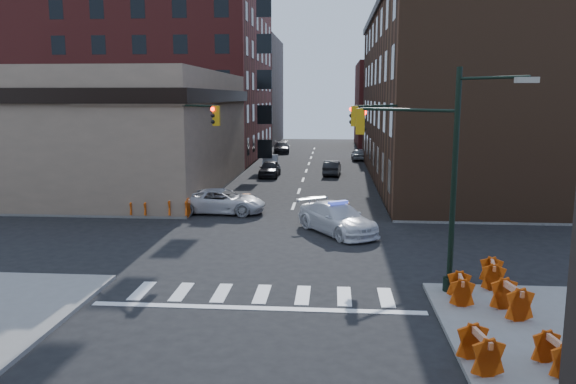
% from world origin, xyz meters
% --- Properties ---
extents(ground, '(140.00, 140.00, 0.00)m').
position_xyz_m(ground, '(0.00, 0.00, 0.00)').
color(ground, black).
rests_on(ground, ground).
extents(sidewalk_nw, '(34.00, 54.50, 0.15)m').
position_xyz_m(sidewalk_nw, '(-23.00, 32.75, 0.07)').
color(sidewalk_nw, gray).
rests_on(sidewalk_nw, ground).
extents(sidewalk_ne, '(34.00, 54.50, 0.15)m').
position_xyz_m(sidewalk_ne, '(23.00, 32.75, 0.07)').
color(sidewalk_ne, gray).
rests_on(sidewalk_ne, ground).
extents(bank_building, '(22.00, 22.00, 9.00)m').
position_xyz_m(bank_building, '(-17.00, 16.50, 4.50)').
color(bank_building, '#8E755D').
rests_on(bank_building, ground).
extents(apartment_block, '(25.00, 25.00, 24.00)m').
position_xyz_m(apartment_block, '(-18.50, 40.00, 12.00)').
color(apartment_block, maroon).
rests_on(apartment_block, ground).
extents(commercial_row_ne, '(14.00, 34.00, 14.00)m').
position_xyz_m(commercial_row_ne, '(13.00, 22.50, 7.00)').
color(commercial_row_ne, '#4A2F1D').
rests_on(commercial_row_ne, ground).
extents(filler_nw, '(20.00, 18.00, 16.00)m').
position_xyz_m(filler_nw, '(-16.00, 62.00, 8.00)').
color(filler_nw, brown).
rests_on(filler_nw, ground).
extents(filler_ne, '(16.00, 16.00, 12.00)m').
position_xyz_m(filler_ne, '(14.00, 58.00, 6.00)').
color(filler_ne, maroon).
rests_on(filler_ne, ground).
extents(signal_pole_se, '(5.40, 5.27, 8.00)m').
position_xyz_m(signal_pole_se, '(6.04, -5.52, 4.61)').
color(signal_pole_se, black).
rests_on(signal_pole_se, sidewalk_se).
extents(signal_pole_nw, '(3.58, 3.67, 8.00)m').
position_xyz_m(signal_pole_nw, '(-5.85, 5.34, 4.34)').
color(signal_pole_nw, black).
rests_on(signal_pole_nw, sidewalk_nw).
extents(signal_pole_ne, '(3.67, 3.58, 8.00)m').
position_xyz_m(signal_pole_ne, '(5.84, 5.35, 4.34)').
color(signal_pole_ne, black).
rests_on(signal_pole_ne, sidewalk_ne).
extents(tree_ne_near, '(3.00, 3.00, 4.85)m').
position_xyz_m(tree_ne_near, '(7.50, 26.00, 3.49)').
color(tree_ne_near, black).
rests_on(tree_ne_near, sidewalk_ne).
extents(tree_ne_far, '(3.00, 3.00, 4.85)m').
position_xyz_m(tree_ne_far, '(7.50, 34.00, 3.49)').
color(tree_ne_far, black).
rests_on(tree_ne_far, sidewalk_ne).
extents(police_car, '(4.88, 5.79, 1.59)m').
position_xyz_m(police_car, '(2.81, 2.81, 0.79)').
color(police_car, silver).
rests_on(police_car, ground).
extents(pickup, '(5.52, 2.76, 1.50)m').
position_xyz_m(pickup, '(-4.29, 7.46, 0.75)').
color(pickup, silver).
rests_on(pickup, ground).
extents(parked_car_wnear, '(1.78, 4.31, 1.46)m').
position_xyz_m(parked_car_wnear, '(-3.11, 23.71, 0.73)').
color(parked_car_wnear, black).
rests_on(parked_car_wnear, ground).
extents(parked_car_wfar, '(1.78, 4.36, 1.41)m').
position_xyz_m(parked_car_wfar, '(-3.64, 29.14, 0.70)').
color(parked_car_wfar, gray).
rests_on(parked_car_wfar, ground).
extents(parked_car_wdeep, '(2.40, 5.01, 1.41)m').
position_xyz_m(parked_car_wdeep, '(-4.02, 45.51, 0.70)').
color(parked_car_wdeep, black).
rests_on(parked_car_wdeep, ground).
extents(parked_car_enear, '(1.74, 4.17, 1.34)m').
position_xyz_m(parked_car_enear, '(2.50, 25.19, 0.67)').
color(parked_car_enear, black).
rests_on(parked_car_enear, ground).
extents(parked_car_efar, '(1.58, 3.86, 1.31)m').
position_xyz_m(parked_car_efar, '(5.50, 38.01, 0.66)').
color(parked_car_efar, '#96999E').
rests_on(parked_car_efar, ground).
extents(pedestrian_a, '(0.79, 0.61, 1.92)m').
position_xyz_m(pedestrian_a, '(-6.74, 8.81, 1.11)').
color(pedestrian_a, black).
rests_on(pedestrian_a, sidewalk_nw).
extents(pedestrian_b, '(0.95, 0.90, 1.55)m').
position_xyz_m(pedestrian_b, '(-8.46, 6.45, 0.93)').
color(pedestrian_b, black).
rests_on(pedestrian_b, sidewalk_nw).
extents(pedestrian_c, '(1.03, 0.78, 1.62)m').
position_xyz_m(pedestrian_c, '(-12.53, 7.82, 0.96)').
color(pedestrian_c, '#202331').
rests_on(pedestrian_c, sidewalk_nw).
extents(barrel_road, '(0.60, 0.60, 1.04)m').
position_xyz_m(barrel_road, '(3.24, 6.00, 0.52)').
color(barrel_road, '#CC4E09').
rests_on(barrel_road, ground).
extents(barrel_bank, '(0.62, 0.62, 0.97)m').
position_xyz_m(barrel_bank, '(-2.95, 8.89, 0.49)').
color(barrel_bank, '#CF5709').
rests_on(barrel_bank, ground).
extents(barricade_se_a, '(0.87, 1.38, 0.96)m').
position_xyz_m(barricade_se_a, '(8.50, -5.70, 0.63)').
color(barricade_se_a, '#C65009').
rests_on(barricade_se_a, sidewalk_se).
extents(barricade_se_b, '(0.73, 1.28, 0.92)m').
position_xyz_m(barricade_se_b, '(6.96, -7.42, 0.61)').
color(barricade_se_b, '#CC5109').
rests_on(barricade_se_b, sidewalk_se).
extents(barricade_se_c, '(0.94, 1.48, 1.03)m').
position_xyz_m(barricade_se_c, '(8.33, -8.50, 0.66)').
color(barricade_se_c, orange).
rests_on(barricade_se_c, sidewalk_se).
extents(barricade_se_d, '(0.85, 1.38, 0.97)m').
position_xyz_m(barricade_se_d, '(6.40, -12.24, 0.63)').
color(barricade_se_d, '#CB6609').
rests_on(barricade_se_d, sidewalk_se).
extents(barricade_se_e, '(0.76, 1.23, 0.86)m').
position_xyz_m(barricade_se_e, '(8.29, -12.23, 0.58)').
color(barricade_se_e, '#C84109').
rests_on(barricade_se_e, sidewalk_se).
extents(barricade_nw_a, '(1.38, 0.72, 1.02)m').
position_xyz_m(barricade_nw_a, '(-6.50, 5.75, 0.66)').
color(barricade_nw_a, red).
rests_on(barricade_nw_a, sidewalk_nw).
extents(barricade_nw_b, '(1.20, 0.64, 0.88)m').
position_xyz_m(barricade_nw_b, '(-8.90, 5.70, 0.59)').
color(barricade_nw_b, red).
rests_on(barricade_nw_b, sidewalk_nw).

